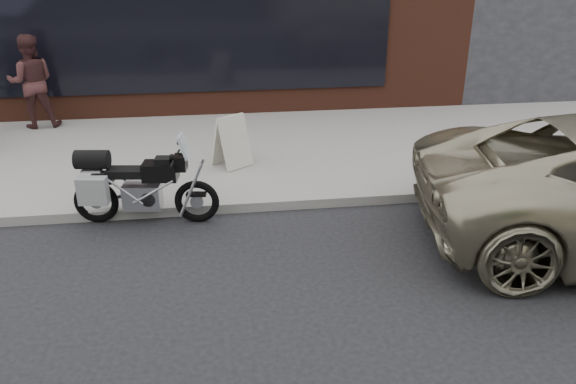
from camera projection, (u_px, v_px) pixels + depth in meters
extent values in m
cube|color=gray|center=(265.00, 143.00, 11.17)|extent=(44.00, 6.00, 0.15)
cube|color=#54281B|center=(172.00, 0.00, 16.41)|extent=(14.00, 10.00, 4.50)
cube|color=black|center=(162.00, 47.00, 12.06)|extent=(10.00, 0.08, 2.00)
torus|color=black|center=(96.00, 202.00, 8.00)|extent=(0.65, 0.19, 0.64)
torus|color=black|center=(197.00, 202.00, 8.01)|extent=(0.65, 0.19, 0.64)
cube|color=#B7B7BC|center=(143.00, 196.00, 7.97)|extent=(0.56, 0.35, 0.36)
cube|color=black|center=(160.00, 171.00, 7.82)|extent=(0.51, 0.37, 0.25)
cube|color=black|center=(126.00, 172.00, 7.83)|extent=(0.56, 0.33, 0.11)
cube|color=black|center=(103.00, 178.00, 7.85)|extent=(0.31, 0.25, 0.13)
cube|color=black|center=(180.00, 163.00, 7.77)|extent=(0.20, 0.25, 0.21)
cube|color=silver|center=(184.00, 146.00, 7.68)|extent=(0.17, 0.30, 0.32)
cylinder|color=black|center=(175.00, 158.00, 7.75)|extent=(0.12, 0.67, 0.03)
cube|color=#B7B7BC|center=(93.00, 169.00, 7.80)|extent=(0.30, 0.32, 0.03)
cube|color=gray|center=(93.00, 191.00, 7.66)|extent=(0.42, 0.22, 0.38)
cylinder|color=black|center=(92.00, 160.00, 7.75)|extent=(0.49, 0.33, 0.27)
cylinder|color=#B7B7BC|center=(119.00, 196.00, 8.14)|extent=(0.54, 0.15, 0.18)
cube|color=beige|center=(236.00, 142.00, 9.59)|extent=(0.61, 0.55, 0.89)
cube|color=beige|center=(227.00, 139.00, 9.74)|extent=(0.61, 0.55, 0.89)
imported|color=#432424|center=(32.00, 82.00, 11.58)|extent=(1.05, 0.89, 1.92)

